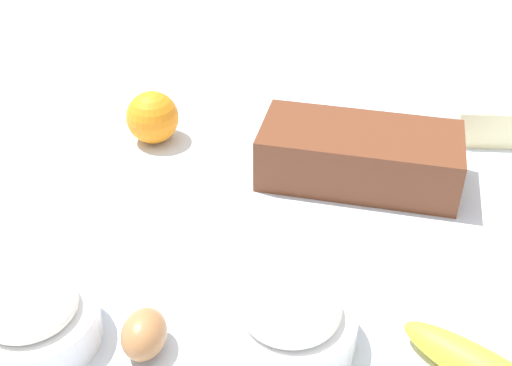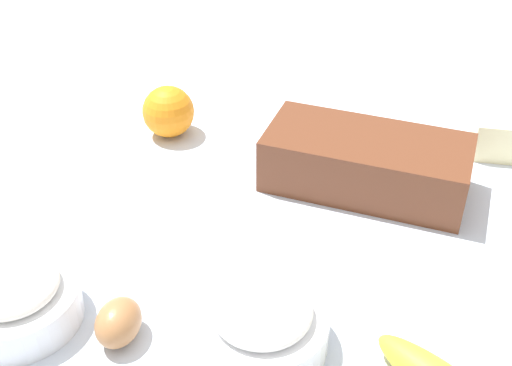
{
  "view_description": "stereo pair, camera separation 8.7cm",
  "coord_description": "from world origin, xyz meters",
  "px_view_note": "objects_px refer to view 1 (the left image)",
  "views": [
    {
      "loc": [
        0.19,
        -0.69,
        0.55
      ],
      "look_at": [
        0.0,
        0.0,
        0.04
      ],
      "focal_mm": 45.85,
      "sensor_mm": 36.0,
      "label": 1
    },
    {
      "loc": [
        0.27,
        -0.66,
        0.55
      ],
      "look_at": [
        0.0,
        0.0,
        0.04
      ],
      "focal_mm": 45.85,
      "sensor_mm": 36.0,
      "label": 2
    }
  ],
  "objects_px": {
    "loaf_pan": "(359,155)",
    "flour_bowl": "(33,319)",
    "sugar_bowl": "(290,322)",
    "orange_fruit": "(153,117)",
    "butter_block": "(483,122)",
    "egg_near_butter": "(144,334)"
  },
  "relations": [
    {
      "from": "loaf_pan",
      "to": "flour_bowl",
      "type": "height_order",
      "value": "loaf_pan"
    },
    {
      "from": "loaf_pan",
      "to": "flour_bowl",
      "type": "distance_m",
      "value": 0.49
    },
    {
      "from": "flour_bowl",
      "to": "sugar_bowl",
      "type": "height_order",
      "value": "same"
    },
    {
      "from": "sugar_bowl",
      "to": "orange_fruit",
      "type": "relative_size",
      "value": 1.71
    },
    {
      "from": "orange_fruit",
      "to": "loaf_pan",
      "type": "bearing_deg",
      "value": -4.0
    },
    {
      "from": "flour_bowl",
      "to": "orange_fruit",
      "type": "bearing_deg",
      "value": 95.14
    },
    {
      "from": "sugar_bowl",
      "to": "butter_block",
      "type": "bearing_deg",
      "value": 67.94
    },
    {
      "from": "sugar_bowl",
      "to": "orange_fruit",
      "type": "distance_m",
      "value": 0.46
    },
    {
      "from": "butter_block",
      "to": "egg_near_butter",
      "type": "distance_m",
      "value": 0.64
    },
    {
      "from": "sugar_bowl",
      "to": "orange_fruit",
      "type": "xyz_separation_m",
      "value": [
        -0.3,
        0.35,
        0.01
      ]
    },
    {
      "from": "loaf_pan",
      "to": "egg_near_butter",
      "type": "height_order",
      "value": "loaf_pan"
    },
    {
      "from": "orange_fruit",
      "to": "egg_near_butter",
      "type": "bearing_deg",
      "value": -68.7
    },
    {
      "from": "orange_fruit",
      "to": "butter_block",
      "type": "xyz_separation_m",
      "value": [
        0.5,
        0.14,
        -0.01
      ]
    },
    {
      "from": "loaf_pan",
      "to": "butter_block",
      "type": "relative_size",
      "value": 3.17
    },
    {
      "from": "egg_near_butter",
      "to": "orange_fruit",
      "type": "bearing_deg",
      "value": 111.3
    },
    {
      "from": "sugar_bowl",
      "to": "egg_near_butter",
      "type": "bearing_deg",
      "value": -161.37
    },
    {
      "from": "butter_block",
      "to": "loaf_pan",
      "type": "bearing_deg",
      "value": -136.44
    },
    {
      "from": "orange_fruit",
      "to": "sugar_bowl",
      "type": "bearing_deg",
      "value": -49.31
    },
    {
      "from": "sugar_bowl",
      "to": "loaf_pan",
      "type": "bearing_deg",
      "value": 85.47
    },
    {
      "from": "butter_block",
      "to": "sugar_bowl",
      "type": "bearing_deg",
      "value": -112.06
    },
    {
      "from": "loaf_pan",
      "to": "flour_bowl",
      "type": "xyz_separation_m",
      "value": [
        -0.29,
        -0.39,
        -0.01
      ]
    },
    {
      "from": "sugar_bowl",
      "to": "butter_block",
      "type": "height_order",
      "value": "sugar_bowl"
    }
  ]
}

